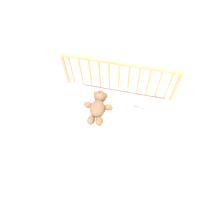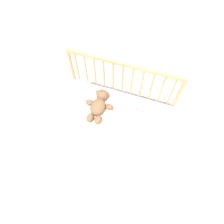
# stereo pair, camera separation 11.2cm
# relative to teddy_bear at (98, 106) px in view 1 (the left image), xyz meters

# --- Properties ---
(ground_plane) EXTENTS (12.00, 12.00, 0.00)m
(ground_plane) POSITION_rel_teddy_bear_xyz_m (0.15, -0.05, -0.52)
(ground_plane) COLOR silver
(crib_mattress) EXTENTS (1.11, 0.59, 0.47)m
(crib_mattress) POSITION_rel_teddy_bear_xyz_m (0.15, -0.05, -0.29)
(crib_mattress) COLOR #EDB7C6
(crib_mattress) RESTS_ON ground_plane
(crib_rail) EXTENTS (1.11, 0.04, 0.87)m
(crib_rail) POSITION_rel_teddy_bear_xyz_m (0.15, 0.27, 0.09)
(crib_rail) COLOR tan
(crib_rail) RESTS_ON ground_plane
(blanket) EXTENTS (0.81, 0.53, 0.01)m
(blanket) POSITION_rel_teddy_bear_xyz_m (0.17, -0.04, -0.05)
(blanket) COLOR white
(blanket) RESTS_ON crib_mattress
(teddy_bear) EXTENTS (0.29, 0.37, 0.12)m
(teddy_bear) POSITION_rel_teddy_bear_xyz_m (0.00, 0.00, 0.00)
(teddy_bear) COLOR brown
(teddy_bear) RESTS_ON crib_mattress
(baby) EXTENTS (0.31, 0.43, 0.13)m
(baby) POSITION_rel_teddy_bear_xyz_m (0.31, 0.03, -0.00)
(baby) COLOR white
(baby) RESTS_ON crib_mattress
(small_pillow) EXTENTS (0.23, 0.17, 0.06)m
(small_pillow) POSITION_rel_teddy_bear_xyz_m (-0.30, -0.22, -0.02)
(small_pillow) COLOR white
(small_pillow) RESTS_ON crib_mattress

